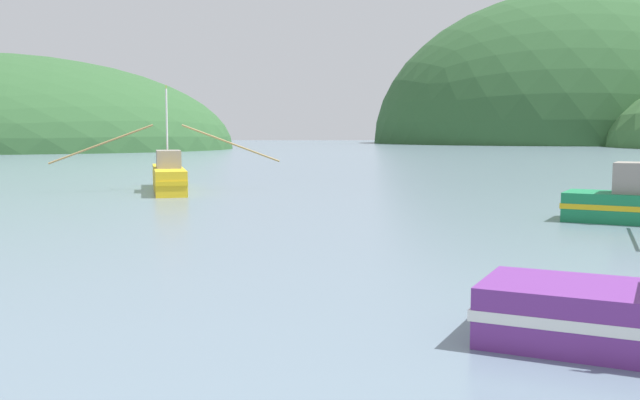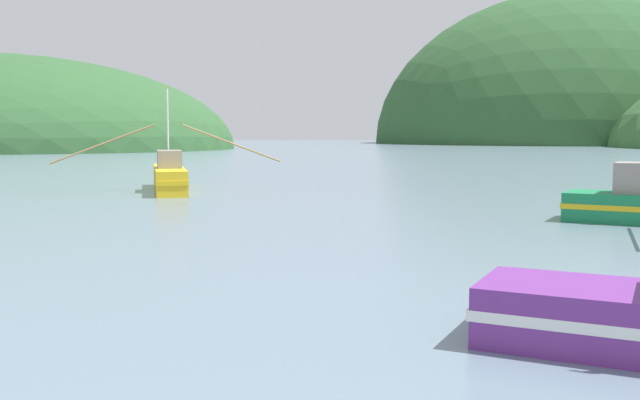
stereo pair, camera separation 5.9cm
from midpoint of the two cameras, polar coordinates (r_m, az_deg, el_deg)
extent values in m
ellipsoid|color=#2D562D|center=(238.45, 19.75, 4.25)|extent=(126.78, 101.43, 93.66)
cube|color=gold|center=(46.27, -11.92, 1.64)|extent=(4.43, 10.53, 1.47)
cube|color=gold|center=(46.26, -11.93, 1.73)|extent=(4.48, 10.64, 0.26)
cone|color=gold|center=(51.00, -12.13, 3.20)|extent=(0.25, 0.25, 0.70)
cube|color=gray|center=(45.55, -11.93, 3.19)|extent=(2.12, 3.08, 1.08)
cylinder|color=silver|center=(47.22, -12.05, 5.61)|extent=(0.12, 0.12, 4.94)
cube|color=gold|center=(47.30, -12.11, 8.75)|extent=(0.12, 0.36, 0.20)
cylinder|color=#997F4C|center=(46.22, -16.93, 4.26)|extent=(6.06, 1.75, 2.45)
cylinder|color=#997F4C|center=(46.48, -7.05, 4.46)|extent=(6.06, 1.75, 2.45)
camera|label=1|loc=(0.03, -90.07, -0.01)|focal=40.49mm
camera|label=2|loc=(0.03, 89.93, 0.01)|focal=40.49mm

